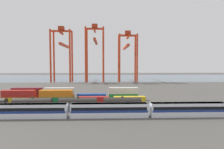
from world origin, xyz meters
The scene contains 20 objects.
ground_plane centered at (0.00, 40.00, 0.00)m, with size 420.00×420.00×0.00m, color #4C4944.
harbour_water centered at (0.00, 135.76, 0.00)m, with size 400.00×110.00×0.01m, color #475B6B.
passenger_train centered at (6.24, -20.91, 2.14)m, with size 67.11×3.14×3.90m.
freight_tank_row centered at (-10.96, -13.19, 2.16)m, with size 55.33×3.06×4.52m.
shipping_container_0 centered at (-27.45, -2.35, 1.30)m, with size 12.10×2.44×2.60m, color gold.
shipping_container_1 centered at (-27.45, -2.35, 3.90)m, with size 12.10×2.44×2.60m, color #AD211C.
shipping_container_2 centered at (-13.50, -2.35, 1.30)m, with size 12.10×2.44×2.60m, color #197538.
shipping_container_3 centered at (-13.50, -2.35, 3.90)m, with size 12.10×2.44×2.60m, color orange.
shipping_container_4 centered at (0.44, -2.35, 1.30)m, with size 12.10×2.44×2.60m, color #AD211C.
shipping_container_5 centered at (14.39, -2.35, 1.30)m, with size 12.10×2.44×2.60m, color gold.
shipping_container_6 centered at (-27.16, 4.46, 1.30)m, with size 12.10×2.44×2.60m, color #AD211C.
shipping_container_7 centered at (-27.16, 4.46, 3.90)m, with size 12.10×2.44×2.60m, color maroon.
shipping_container_8 centered at (-13.89, 4.46, 1.30)m, with size 12.10×2.44×2.60m, color orange.
shipping_container_9 centered at (-13.89, 4.46, 3.90)m, with size 12.10×2.44×2.60m, color silver.
shipping_container_10 centered at (-0.62, 4.46, 1.30)m, with size 12.10×2.44×2.60m, color #1C4299.
shipping_container_11 centered at (12.65, 4.46, 1.30)m, with size 12.10×2.44×2.60m, color #197538.
shipping_container_12 centered at (12.65, 4.46, 3.90)m, with size 12.10×2.44×2.60m, color silver.
gantry_crane_west centered at (-32.66, 93.58, 28.41)m, with size 17.74×39.28×47.43m.
gantry_crane_central centered at (-4.01, 93.65, 30.19)m, with size 16.41×40.76×49.59m.
gantry_crane_east centered at (24.64, 94.10, 26.86)m, with size 16.61×41.45×43.96m.
Camera 1 is at (5.16, -73.20, 14.91)m, focal length 30.00 mm.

